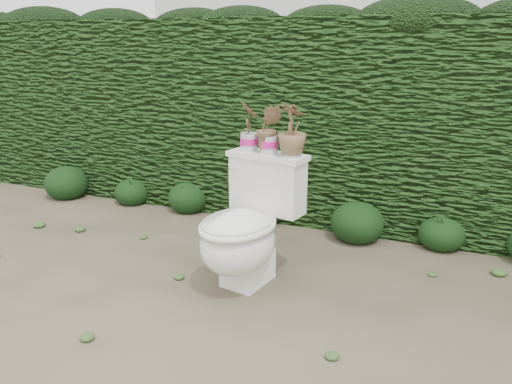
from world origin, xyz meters
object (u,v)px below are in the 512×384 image
at_px(toilet, 246,229).
at_px(potted_plant_left, 249,127).
at_px(potted_plant_right, 292,131).
at_px(potted_plant_center, 269,130).

bearing_deg(toilet, potted_plant_left, 119.72).
xyz_separation_m(toilet, potted_plant_left, (-0.09, 0.26, 0.57)).
relative_size(toilet, potted_plant_right, 2.54).
relative_size(potted_plant_left, potted_plant_center, 1.05).
distance_m(potted_plant_left, potted_plant_center, 0.15).
bearing_deg(toilet, potted_plant_right, 55.00).
xyz_separation_m(toilet, potted_plant_center, (0.05, 0.23, 0.56)).
height_order(potted_plant_left, potted_plant_center, potted_plant_left).
height_order(toilet, potted_plant_right, potted_plant_right).
relative_size(potted_plant_center, potted_plant_right, 0.92).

